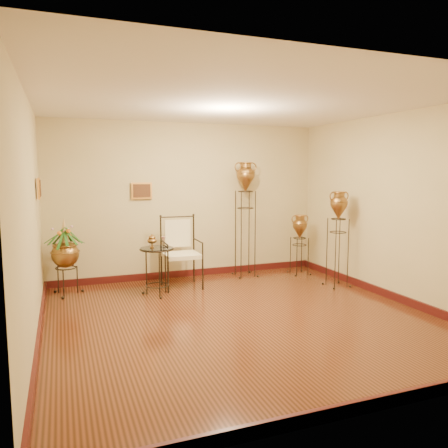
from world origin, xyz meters
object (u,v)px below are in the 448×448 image
object	(u,v)px
planter_urn	(65,251)
amphora_tall	(245,218)
amphora_mid	(338,238)
armchair	(181,252)
side_table	(157,270)

from	to	relation	value
planter_urn	amphora_tall	bearing A→B (deg)	2.85
amphora_mid	armchair	bearing A→B (deg)	161.07
side_table	amphora_tall	bearing A→B (deg)	20.85
amphora_mid	planter_urn	world-z (taller)	amphora_mid
planter_urn	armchair	size ratio (longest dim) A/B	1.05
amphora_tall	side_table	world-z (taller)	amphora_tall
planter_urn	side_table	xyz separation A→B (m)	(1.34, -0.53, -0.30)
armchair	planter_urn	bearing A→B (deg)	173.99
planter_urn	side_table	world-z (taller)	planter_urn
amphora_tall	planter_urn	bearing A→B (deg)	-177.15
amphora_mid	side_table	size ratio (longest dim) A/B	1.71
amphora_tall	amphora_mid	bearing A→B (deg)	-46.55
armchair	side_table	size ratio (longest dim) A/B	1.25
amphora_mid	side_table	xyz separation A→B (m)	(-2.96, 0.54, -0.43)
armchair	side_table	bearing A→B (deg)	-146.39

